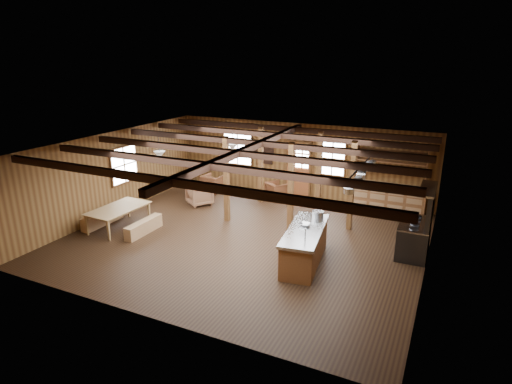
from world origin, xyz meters
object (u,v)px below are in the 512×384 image
kitchen_island (305,245)px  dining_table (120,218)px  commercial_range (416,233)px  armchair_b (277,190)px  armchair_c (200,194)px  armchair_a (213,183)px

kitchen_island → dining_table: 5.98m
commercial_range → armchair_b: commercial_range is taller
dining_table → armchair_b: dining_table is taller
dining_table → armchair_b: bearing=-32.1°
armchair_b → dining_table: bearing=86.9°
armchair_b → armchair_c: armchair_c is taller
commercial_range → armchair_a: size_ratio=2.49×
dining_table → armchair_c: size_ratio=2.37×
kitchen_island → commercial_range: size_ratio=1.35×
kitchen_island → armchair_a: bearing=133.5°
kitchen_island → armchair_a: size_ratio=3.37×
kitchen_island → dining_table: bearing=174.9°
kitchen_island → dining_table: (-5.98, -0.28, -0.14)m
kitchen_island → armchair_b: 5.28m
armchair_b → armchair_c: (-2.28, -1.82, 0.05)m
commercial_range → armchair_a: 8.26m
armchair_a → armchair_c: 1.55m
kitchen_island → armchair_a: (-5.30, 4.24, -0.13)m
armchair_a → armchair_c: (0.34, -1.51, 0.02)m
dining_table → armchair_a: bearing=-6.3°
commercial_range → armchair_b: (-5.25, 2.80, -0.31)m
kitchen_island → commercial_range: bearing=26.4°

